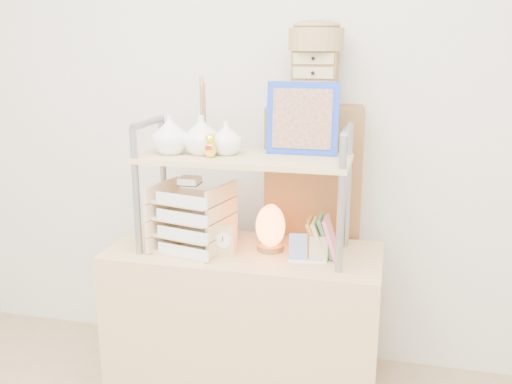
{
  "coord_description": "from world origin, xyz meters",
  "views": [
    {
      "loc": [
        0.6,
        -1.09,
        1.65
      ],
      "look_at": [
        0.05,
        1.2,
        1.02
      ],
      "focal_mm": 40.0,
      "sensor_mm": 36.0,
      "label": 1
    }
  ],
  "objects_px": {
    "cabinet": "(311,242)",
    "desk": "(244,327)",
    "letter_tray": "(191,221)",
    "salt_lamp": "(270,227)"
  },
  "relations": [
    {
      "from": "letter_tray",
      "to": "salt_lamp",
      "type": "height_order",
      "value": "letter_tray"
    },
    {
      "from": "salt_lamp",
      "to": "desk",
      "type": "bearing_deg",
      "value": -167.65
    },
    {
      "from": "desk",
      "to": "salt_lamp",
      "type": "distance_m",
      "value": 0.5
    },
    {
      "from": "desk",
      "to": "cabinet",
      "type": "xyz_separation_m",
      "value": [
        0.25,
        0.37,
        0.3
      ]
    },
    {
      "from": "cabinet",
      "to": "letter_tray",
      "type": "distance_m",
      "value": 0.67
    },
    {
      "from": "cabinet",
      "to": "letter_tray",
      "type": "relative_size",
      "value": 4.07
    },
    {
      "from": "salt_lamp",
      "to": "letter_tray",
      "type": "bearing_deg",
      "value": -166.76
    },
    {
      "from": "letter_tray",
      "to": "salt_lamp",
      "type": "bearing_deg",
      "value": 13.24
    },
    {
      "from": "desk",
      "to": "letter_tray",
      "type": "height_order",
      "value": "letter_tray"
    },
    {
      "from": "cabinet",
      "to": "desk",
      "type": "bearing_deg",
      "value": -130.43
    }
  ]
}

